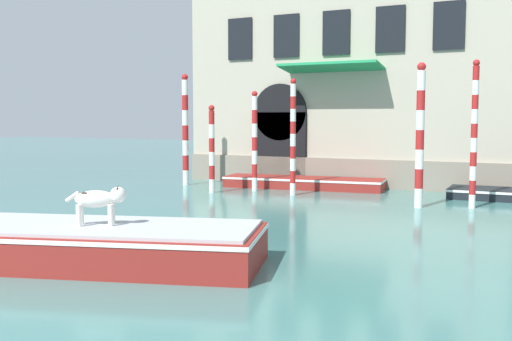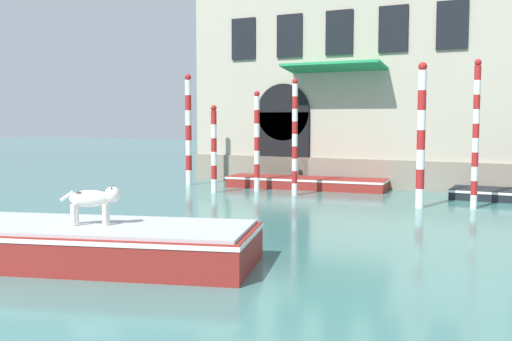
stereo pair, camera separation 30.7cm
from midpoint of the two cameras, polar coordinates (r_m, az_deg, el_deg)
name	(u,v)px [view 2 (the right image)]	position (r m, az deg, el deg)	size (l,w,h in m)	color
boat_foreground	(83,242)	(11.79, -15.47, -6.61)	(6.94, 4.12, 0.75)	maroon
dog_on_deck	(94,199)	(11.49, -14.40, -2.66)	(0.99, 0.70, 0.74)	silver
boat_moored_near_palazzo	(306,183)	(23.43, 5.13, -1.15)	(6.36, 2.17, 0.43)	maroon
mooring_pole_0	(188,129)	(24.55, -6.09, 3.92)	(0.26, 0.26, 4.51)	white
mooring_pole_1	(295,137)	(21.13, 4.13, 3.21)	(0.20, 0.20, 4.12)	white
mooring_pole_2	(476,134)	(19.09, 20.63, 3.25)	(0.20, 0.20, 4.47)	white
mooring_pole_3	(214,149)	(21.93, -3.63, 2.09)	(0.22, 0.22, 3.21)	white
mooring_pole_4	(421,135)	(18.79, 15.90, 3.26)	(0.26, 0.26, 4.40)	white
mooring_pole_5	(257,141)	(22.40, 0.48, 2.85)	(0.21, 0.21, 3.74)	white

